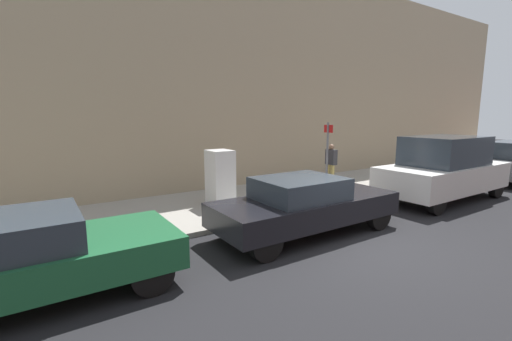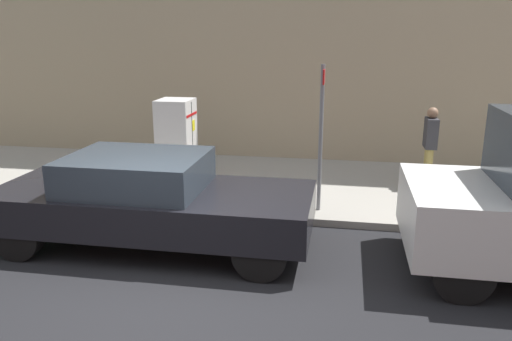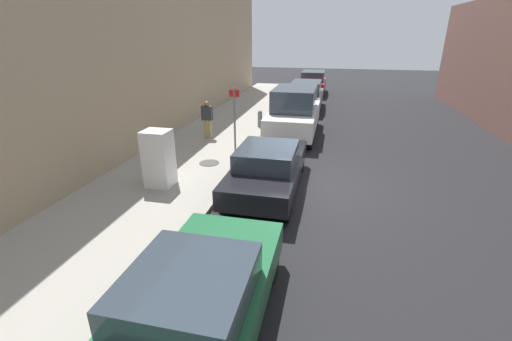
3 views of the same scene
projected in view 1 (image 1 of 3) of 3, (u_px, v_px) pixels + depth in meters
ground_plane at (361, 243)px, 7.72m from camera, size 80.00×80.00×0.00m
sidewalk_slab at (253, 200)px, 11.41m from camera, size 4.16×44.00×0.13m
building_facade_near at (213, 75)px, 13.06m from camera, size 1.53×39.60×8.72m
discarded_refrigerator at (220, 178)px, 10.43m from camera, size 0.77×0.70×1.69m
manhole_cover at (289, 200)px, 11.09m from camera, size 0.70×0.70×0.02m
street_sign_post at (327, 157)px, 10.81m from camera, size 0.36×0.07×2.51m
fire_hydrant at (407, 175)px, 13.39m from camera, size 0.22×0.22×0.81m
pedestrian_walking_far at (331, 161)px, 13.53m from camera, size 0.46×0.22×1.60m
parked_sedan_green at (27, 257)px, 5.20m from camera, size 1.89×4.38×1.40m
parked_sedan_dark at (305, 204)px, 8.23m from camera, size 1.81×4.69×1.41m
parked_van_white at (443, 169)px, 11.52m from camera, size 2.04×5.02×2.16m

